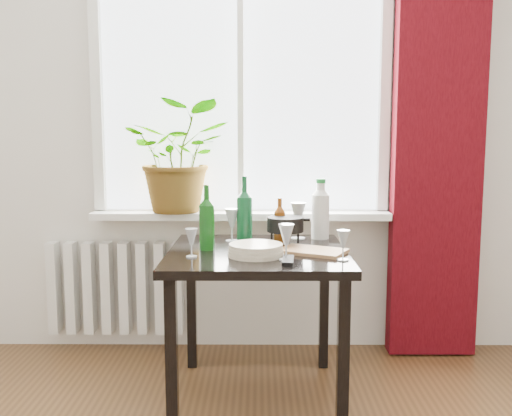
{
  "coord_description": "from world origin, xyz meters",
  "views": [
    {
      "loc": [
        0.11,
        -1.14,
        1.29
      ],
      "look_at": [
        0.09,
        1.55,
        0.94
      ],
      "focal_mm": 40.0,
      "sensor_mm": 36.0,
      "label": 1
    }
  ],
  "objects_px": {
    "bottle_amber": "(280,220)",
    "wineglass_back_left": "(232,225)",
    "wine_bottle_right": "(245,208)",
    "plate_stack": "(256,250)",
    "tv_remote": "(288,260)",
    "cleaning_bottle": "(320,208)",
    "wineglass_back_center": "(298,220)",
    "table": "(258,269)",
    "radiator": "(116,288)",
    "potted_plant": "(180,157)",
    "wineglass_far_right": "(343,245)",
    "fondue_pot": "(285,231)",
    "wine_bottle_left": "(207,217)",
    "cutting_board": "(313,251)",
    "wineglass_front_left": "(191,243)",
    "wineglass_front_right": "(286,242)"
  },
  "relations": [
    {
      "from": "wine_bottle_right",
      "to": "wineglass_front_left",
      "type": "height_order",
      "value": "wine_bottle_right"
    },
    {
      "from": "potted_plant",
      "to": "wineglass_back_center",
      "type": "height_order",
      "value": "potted_plant"
    },
    {
      "from": "wineglass_front_left",
      "to": "fondue_pot",
      "type": "bearing_deg",
      "value": 33.72
    },
    {
      "from": "wine_bottle_left",
      "to": "cutting_board",
      "type": "xyz_separation_m",
      "value": [
        0.5,
        -0.07,
        -0.15
      ]
    },
    {
      "from": "cutting_board",
      "to": "cleaning_bottle",
      "type": "bearing_deg",
      "value": 78.62
    },
    {
      "from": "fondue_pot",
      "to": "tv_remote",
      "type": "relative_size",
      "value": 1.3
    },
    {
      "from": "wine_bottle_right",
      "to": "tv_remote",
      "type": "xyz_separation_m",
      "value": [
        0.2,
        -0.48,
        -0.16
      ]
    },
    {
      "from": "wineglass_far_right",
      "to": "bottle_amber",
      "type": "bearing_deg",
      "value": 122.63
    },
    {
      "from": "cleaning_bottle",
      "to": "tv_remote",
      "type": "bearing_deg",
      "value": -109.29
    },
    {
      "from": "tv_remote",
      "to": "wineglass_back_left",
      "type": "bearing_deg",
      "value": 123.95
    },
    {
      "from": "cleaning_bottle",
      "to": "wineglass_back_center",
      "type": "height_order",
      "value": "cleaning_bottle"
    },
    {
      "from": "wineglass_front_right",
      "to": "cleaning_bottle",
      "type": "bearing_deg",
      "value": 68.82
    },
    {
      "from": "table",
      "to": "cutting_board",
      "type": "xyz_separation_m",
      "value": [
        0.26,
        -0.06,
        0.1
      ]
    },
    {
      "from": "table",
      "to": "wine_bottle_right",
      "type": "distance_m",
      "value": 0.35
    },
    {
      "from": "potted_plant",
      "to": "bottle_amber",
      "type": "xyz_separation_m",
      "value": [
        0.56,
        -0.39,
        -0.31
      ]
    },
    {
      "from": "potted_plant",
      "to": "wineglass_back_center",
      "type": "bearing_deg",
      "value": -23.36
    },
    {
      "from": "wineglass_back_center",
      "to": "wineglass_front_left",
      "type": "distance_m",
      "value": 0.69
    },
    {
      "from": "wineglass_back_left",
      "to": "cutting_board",
      "type": "xyz_separation_m",
      "value": [
        0.39,
        -0.28,
        -0.08
      ]
    },
    {
      "from": "radiator",
      "to": "cutting_board",
      "type": "bearing_deg",
      "value": -31.84
    },
    {
      "from": "wineglass_back_center",
      "to": "wineglass_back_left",
      "type": "distance_m",
      "value": 0.36
    },
    {
      "from": "radiator",
      "to": "fondue_pot",
      "type": "xyz_separation_m",
      "value": [
        0.99,
        -0.5,
        0.43
      ]
    },
    {
      "from": "bottle_amber",
      "to": "wineglass_far_right",
      "type": "bearing_deg",
      "value": -57.37
    },
    {
      "from": "wine_bottle_right",
      "to": "wineglass_back_left",
      "type": "height_order",
      "value": "wine_bottle_right"
    },
    {
      "from": "plate_stack",
      "to": "tv_remote",
      "type": "bearing_deg",
      "value": -42.89
    },
    {
      "from": "wineglass_front_right",
      "to": "wineglass_back_left",
      "type": "xyz_separation_m",
      "value": [
        -0.26,
        0.44,
        0.01
      ]
    },
    {
      "from": "wineglass_back_left",
      "to": "wineglass_front_left",
      "type": "xyz_separation_m",
      "value": [
        -0.16,
        -0.38,
        -0.02
      ]
    },
    {
      "from": "table",
      "to": "plate_stack",
      "type": "height_order",
      "value": "plate_stack"
    },
    {
      "from": "wine_bottle_left",
      "to": "wineglass_front_left",
      "type": "height_order",
      "value": "wine_bottle_left"
    },
    {
      "from": "wine_bottle_left",
      "to": "bottle_amber",
      "type": "relative_size",
      "value": 1.36
    },
    {
      "from": "wine_bottle_right",
      "to": "wineglass_back_center",
      "type": "bearing_deg",
      "value": 15.73
    },
    {
      "from": "table",
      "to": "fondue_pot",
      "type": "distance_m",
      "value": 0.25
    },
    {
      "from": "cleaning_bottle",
      "to": "wineglass_far_right",
      "type": "bearing_deg",
      "value": -85.22
    },
    {
      "from": "wineglass_front_left",
      "to": "cutting_board",
      "type": "distance_m",
      "value": 0.57
    },
    {
      "from": "radiator",
      "to": "bottle_amber",
      "type": "height_order",
      "value": "bottle_amber"
    },
    {
      "from": "wine_bottle_right",
      "to": "tv_remote",
      "type": "relative_size",
      "value": 2.14
    },
    {
      "from": "wine_bottle_left",
      "to": "tv_remote",
      "type": "bearing_deg",
      "value": -36.01
    },
    {
      "from": "bottle_amber",
      "to": "tv_remote",
      "type": "xyz_separation_m",
      "value": [
        0.02,
        -0.45,
        -0.11
      ]
    },
    {
      "from": "radiator",
      "to": "tv_remote",
      "type": "relative_size",
      "value": 4.92
    },
    {
      "from": "wineglass_back_left",
      "to": "tv_remote",
      "type": "distance_m",
      "value": 0.56
    },
    {
      "from": "table",
      "to": "cutting_board",
      "type": "bearing_deg",
      "value": -12.72
    },
    {
      "from": "wineglass_front_left",
      "to": "wine_bottle_right",
      "type": "bearing_deg",
      "value": 58.75
    },
    {
      "from": "wineglass_far_right",
      "to": "fondue_pot",
      "type": "xyz_separation_m",
      "value": [
        -0.24,
        0.35,
        0.0
      ]
    },
    {
      "from": "radiator",
      "to": "cleaning_bottle",
      "type": "relative_size",
      "value": 2.42
    },
    {
      "from": "fondue_pot",
      "to": "wineglass_back_left",
      "type": "bearing_deg",
      "value": 150.9
    },
    {
      "from": "wine_bottle_right",
      "to": "plate_stack",
      "type": "xyz_separation_m",
      "value": [
        0.06,
        -0.35,
        -0.15
      ]
    },
    {
      "from": "cleaning_bottle",
      "to": "wineglass_far_right",
      "type": "xyz_separation_m",
      "value": [
        0.04,
        -0.53,
        -0.1
      ]
    },
    {
      "from": "bottle_amber",
      "to": "wineglass_back_left",
      "type": "xyz_separation_m",
      "value": [
        -0.25,
        0.03,
        -0.03
      ]
    },
    {
      "from": "cleaning_bottle",
      "to": "potted_plant",
      "type": "bearing_deg",
      "value": 160.48
    },
    {
      "from": "wineglass_back_left",
      "to": "table",
      "type": "bearing_deg",
      "value": -58.88
    },
    {
      "from": "plate_stack",
      "to": "tv_remote",
      "type": "relative_size",
      "value": 1.59
    }
  ]
}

